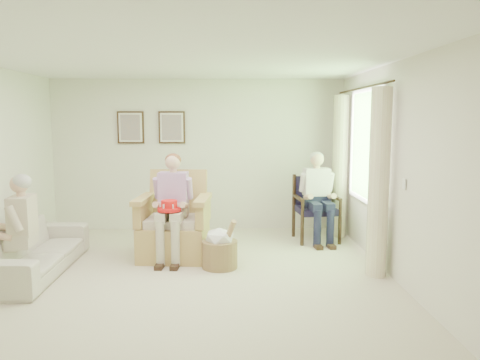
{
  "coord_description": "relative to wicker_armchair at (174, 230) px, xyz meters",
  "views": [
    {
      "loc": [
        0.48,
        -5.35,
        1.92
      ],
      "look_at": [
        0.68,
        1.32,
        1.05
      ],
      "focal_mm": 35.0,
      "sensor_mm": 36.0,
      "label": 1
    }
  ],
  "objects": [
    {
      "name": "framed_print_left",
      "position": [
        -0.9,
        1.63,
        1.4
      ],
      "size": [
        0.45,
        0.05,
        0.55
      ],
      "color": "#382114",
      "rests_on": "back_wall"
    },
    {
      "name": "front_wall",
      "position": [
        0.25,
        -3.83,
        0.92
      ],
      "size": [
        5.0,
        0.04,
        2.6
      ],
      "primitive_type": "cube",
      "color": "silver",
      "rests_on": "ground"
    },
    {
      "name": "ceiling",
      "position": [
        0.25,
        -1.08,
        2.22
      ],
      "size": [
        5.0,
        5.5,
        0.02
      ],
      "primitive_type": "cube",
      "color": "white",
      "rests_on": "back_wall"
    },
    {
      "name": "right_wall",
      "position": [
        2.75,
        -1.08,
        0.92
      ],
      "size": [
        0.04,
        5.5,
        2.6
      ],
      "primitive_type": "cube",
      "color": "silver",
      "rests_on": "ground"
    },
    {
      "name": "back_wall",
      "position": [
        0.25,
        1.67,
        0.92
      ],
      "size": [
        5.0,
        0.04,
        2.6
      ],
      "primitive_type": "cube",
      "color": "silver",
      "rests_on": "ground"
    },
    {
      "name": "wood_armchair",
      "position": [
        2.16,
        0.9,
        0.17
      ],
      "size": [
        0.65,
        0.61,
        1.0
      ],
      "rotation": [
        0.0,
        0.0,
        0.09
      ],
      "color": "black",
      "rests_on": "ground"
    },
    {
      "name": "window",
      "position": [
        2.72,
        0.12,
        1.2
      ],
      "size": [
        0.13,
        2.5,
        1.63
      ],
      "color": "#2D6B23",
      "rests_on": "right_wall"
    },
    {
      "name": "person_dark",
      "position": [
        2.16,
        0.73,
        0.43
      ],
      "size": [
        0.4,
        0.63,
        1.38
      ],
      "rotation": [
        0.0,
        0.0,
        0.09
      ],
      "color": "#171832",
      "rests_on": "ground"
    },
    {
      "name": "wicker_armchair",
      "position": [
        0.0,
        0.0,
        0.0
      ],
      "size": [
        0.94,
        0.93,
        1.2
      ],
      "rotation": [
        0.0,
        0.0,
        -0.08
      ],
      "color": "tan",
      "rests_on": "ground"
    },
    {
      "name": "hatbox",
      "position": [
        0.64,
        -0.54,
        -0.12
      ],
      "size": [
        0.56,
        0.56,
        0.68
      ],
      "color": "tan",
      "rests_on": "ground"
    },
    {
      "name": "red_hat",
      "position": [
        -0.02,
        -0.36,
        0.39
      ],
      "size": [
        0.31,
        0.31,
        0.14
      ],
      "color": "red",
      "rests_on": "person_wicker"
    },
    {
      "name": "sofa",
      "position": [
        -1.7,
        -0.67,
        -0.08
      ],
      "size": [
        2.05,
        0.8,
        0.6
      ],
      "primitive_type": "imported",
      "rotation": [
        0.0,
        0.0,
        1.57
      ],
      "color": "beige",
      "rests_on": "ground"
    },
    {
      "name": "curtain_left",
      "position": [
        2.58,
        -0.86,
        0.77
      ],
      "size": [
        0.34,
        0.34,
        2.3
      ],
      "primitive_type": "cylinder",
      "color": "beige",
      "rests_on": "ground"
    },
    {
      "name": "person_wicker",
      "position": [
        -0.0,
        -0.16,
        0.47
      ],
      "size": [
        0.4,
        0.63,
        1.43
      ],
      "rotation": [
        0.0,
        0.0,
        -0.08
      ],
      "color": "#BFB69A",
      "rests_on": "ground"
    },
    {
      "name": "framed_print_right",
      "position": [
        -0.2,
        1.63,
        1.4
      ],
      "size": [
        0.45,
        0.05,
        0.55
      ],
      "color": "#382114",
      "rests_on": "back_wall"
    },
    {
      "name": "curtain_right",
      "position": [
        2.58,
        1.1,
        0.77
      ],
      "size": [
        0.34,
        0.34,
        2.3
      ],
      "primitive_type": "cylinder",
      "color": "beige",
      "rests_on": "ground"
    },
    {
      "name": "person_sofa",
      "position": [
        -1.7,
        -1.05,
        0.34
      ],
      "size": [
        0.42,
        0.62,
        1.26
      ],
      "rotation": [
        0.0,
        0.0,
        -1.46
      ],
      "color": "#C3B49D",
      "rests_on": "ground"
    },
    {
      "name": "floor",
      "position": [
        0.25,
        -1.08,
        -0.38
      ],
      "size": [
        5.5,
        5.5,
        0.0
      ],
      "primitive_type": "plane",
      "color": "beige",
      "rests_on": "ground"
    }
  ]
}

